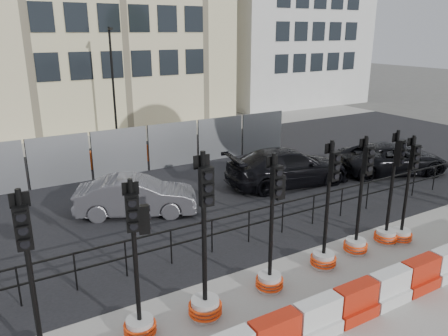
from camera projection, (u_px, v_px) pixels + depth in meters
ground at (274, 261)px, 11.54m from camera, size 120.00×120.00×0.00m
sidewalk_near at (361, 323)px, 9.07m from camera, size 40.00×6.00×0.02m
road at (167, 184)px, 17.28m from camera, size 40.00×14.00×0.03m
sidewalk_far at (103, 138)px, 24.66m from camera, size 40.00×4.00×0.02m
building_white at (282, 2)px, 35.43m from camera, size 12.00×9.06×16.00m
kerb_railing at (249, 221)px, 12.31m from camera, size 18.00×0.04×1.00m
heras_fencing at (141, 152)px, 19.36m from camera, size 14.33×1.72×2.00m
lamp_post_far at (113, 82)px, 23.10m from camera, size 0.12×0.56×6.00m
barrier_row at (355, 303)px, 9.13m from camera, size 13.60×0.50×0.80m
traffic_signal_a at (40, 335)px, 7.64m from camera, size 0.68×0.68×3.45m
traffic_signal_b at (139, 302)px, 8.45m from camera, size 0.65×0.65×3.32m
traffic_signal_c at (205, 287)px, 9.03m from camera, size 0.72×0.72×3.66m
traffic_signal_d at (271, 260)px, 10.01m from camera, size 0.66×0.66×3.33m
traffic_signal_e at (325, 243)px, 11.01m from camera, size 0.66×0.66×3.36m
traffic_signal_f at (358, 227)px, 11.72m from camera, size 0.65×0.65×3.29m
traffic_signal_g at (388, 221)px, 12.30m from camera, size 0.65×0.65×3.31m
traffic_signal_h at (403, 221)px, 12.37m from camera, size 0.62×0.62×3.15m
car_b at (136, 196)px, 14.28m from camera, size 4.33×4.93×1.28m
car_c at (288, 167)px, 17.03m from camera, size 3.41×5.56×1.45m
car_d at (392, 158)px, 18.46m from camera, size 5.26×6.09×1.29m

